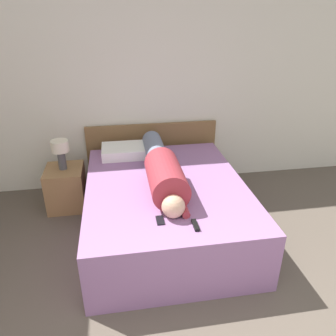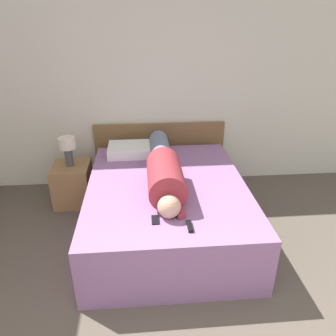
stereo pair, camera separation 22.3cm
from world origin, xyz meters
name	(u,v)px [view 2 (the right image)]	position (x,y,z in m)	size (l,w,h in m)	color
wall_back	(161,89)	(0.00, 3.90, 1.30)	(5.83, 0.06, 2.60)	silver
bed	(167,207)	(-0.03, 2.67, 0.30)	(1.62, 2.06, 0.59)	#936699
headboard	(160,153)	(-0.03, 3.83, 0.43)	(1.74, 0.04, 0.86)	brown
nightstand	(73,184)	(-1.15, 3.37, 0.25)	(0.44, 0.48, 0.51)	olive
table_lamp	(67,147)	(-1.15, 3.37, 0.75)	(0.20, 0.20, 0.36)	#4C4C51
person_lying	(164,169)	(-0.05, 2.69, 0.74)	(0.35, 1.69, 0.35)	tan
pillow_near_headboard	(131,150)	(-0.41, 3.46, 0.65)	(0.55, 0.40, 0.12)	white
tv_remote	(190,226)	(0.10, 1.89, 0.60)	(0.04, 0.15, 0.02)	black
cell_phone	(155,220)	(-0.18, 2.01, 0.60)	(0.06, 0.13, 0.01)	black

